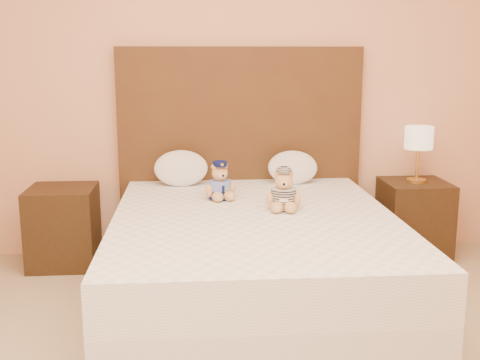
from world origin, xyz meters
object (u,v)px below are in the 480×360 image
object	(u,v)px
nightstand_left	(63,227)
teddy_police	(220,181)
lamp	(419,141)
bed	(254,260)
nightstand_right	(414,219)
teddy_prisoner	(284,190)
pillow_right	(293,166)
pillow_left	(181,166)

from	to	relation	value
nightstand_left	teddy_police	bearing A→B (deg)	-20.82
lamp	teddy_police	xyz separation A→B (m)	(-1.43, -0.41, -0.18)
bed	teddy_police	size ratio (longest dim) A/B	8.33
nightstand_right	lamp	distance (m)	0.57
teddy_prisoner	pillow_right	distance (m)	0.76
nightstand_right	lamp	xyz separation A→B (m)	(-0.00, 0.00, 0.57)
bed	teddy_police	bearing A→B (deg)	114.38
nightstand_left	pillow_right	size ratio (longest dim) A/B	1.56
nightstand_right	pillow_right	distance (m)	0.98
pillow_right	nightstand_right	bearing A→B (deg)	-1.93
teddy_police	pillow_left	size ratio (longest dim) A/B	0.64
teddy_police	pillow_right	distance (m)	0.69
pillow_left	pillow_right	distance (m)	0.79
lamp	bed	bearing A→B (deg)	-147.38
bed	teddy_prisoner	size ratio (longest dim) A/B	8.24
teddy_police	nightstand_right	bearing A→B (deg)	-0.03
nightstand_left	nightstand_right	bearing A→B (deg)	0.00
pillow_left	nightstand_left	bearing A→B (deg)	-177.91
nightstand_left	bed	bearing A→B (deg)	-32.62
bed	teddy_prisoner	distance (m)	0.45
lamp	teddy_police	bearing A→B (deg)	-164.07
pillow_right	nightstand_left	bearing A→B (deg)	-178.93
lamp	pillow_right	bearing A→B (deg)	178.07
bed	pillow_right	size ratio (longest dim) A/B	5.68
nightstand_left	teddy_prisoner	xyz separation A→B (m)	(1.43, -0.71, 0.40)
lamp	pillow_left	world-z (taller)	lamp
nightstand_right	pillow_left	world-z (taller)	pillow_left
bed	teddy_police	xyz separation A→B (m)	(-0.18, 0.39, 0.40)
nightstand_right	lamp	world-z (taller)	lamp
bed	nightstand_left	xyz separation A→B (m)	(-1.25, 0.80, -0.00)
nightstand_left	teddy_prisoner	distance (m)	1.65
nightstand_right	teddy_prisoner	world-z (taller)	teddy_prisoner
nightstand_right	teddy_police	world-z (taller)	teddy_police
nightstand_left	lamp	size ratio (longest dim) A/B	1.38
bed	nightstand_right	bearing A→B (deg)	32.62
nightstand_left	pillow_left	bearing A→B (deg)	2.09
nightstand_right	pillow_right	size ratio (longest dim) A/B	1.56
lamp	teddy_prisoner	xyz separation A→B (m)	(-1.07, -0.71, -0.18)
nightstand_left	pillow_left	size ratio (longest dim) A/B	1.48
pillow_right	bed	bearing A→B (deg)	-113.33
teddy_prisoner	pillow_left	world-z (taller)	pillow_left
lamp	pillow_left	size ratio (longest dim) A/B	1.07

